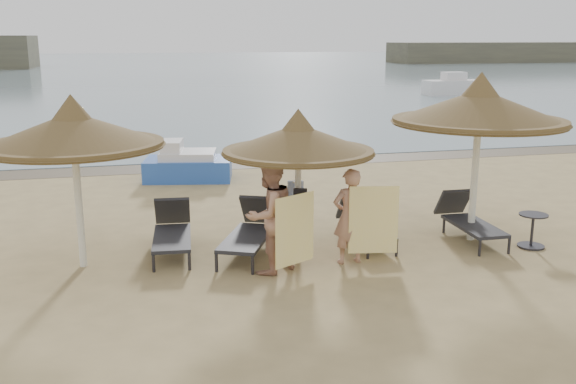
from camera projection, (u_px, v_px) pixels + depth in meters
name	position (u px, v px, depth m)	size (l,w,h in m)	color
ground	(335.00, 265.00, 11.23)	(160.00, 160.00, 0.00)	tan
sea	(155.00, 66.00, 86.76)	(200.00, 140.00, 0.03)	slate
wet_sand_strip	(244.00, 164.00, 20.10)	(200.00, 1.60, 0.01)	brown
palapa_left	(73.00, 131.00, 10.60)	(3.00, 3.00, 2.98)	white
palapa_center	(298.00, 140.00, 11.18)	(2.70, 2.70, 2.68)	white
palapa_right	(479.00, 108.00, 12.01)	(3.28, 3.28, 3.26)	white
lounger_far_left	(172.00, 230.00, 11.87)	(0.83, 2.05, 0.90)	#28272D
lounger_near_left	(251.00, 230.00, 11.81)	(1.50, 2.19, 0.94)	#28272D
lounger_near_right	(364.00, 223.00, 12.43)	(0.61, 1.84, 0.82)	#28272D
lounger_far_right	(468.00, 219.00, 12.63)	(0.70, 1.97, 0.87)	#28272D
side_table	(532.00, 232.00, 12.10)	(0.54, 0.54, 0.65)	#28272D
person_left	(269.00, 206.00, 10.63)	(1.06, 0.69, 2.29)	tan
person_right	(350.00, 209.00, 11.11)	(0.90, 0.59, 1.97)	tan
towel_left	(295.00, 230.00, 10.46)	(0.75, 0.42, 1.18)	yellow
towel_right	(374.00, 220.00, 10.99)	(0.84, 0.18, 1.20)	yellow
bag_patterned	(295.00, 191.00, 11.57)	(0.30, 0.14, 0.36)	white
bag_dark	(300.00, 198.00, 11.26)	(0.25, 0.15, 0.33)	black
pedal_boat	(187.00, 165.00, 17.84)	(2.58, 1.82, 1.10)	blue
buoy_left	(81.00, 110.00, 33.52)	(0.31, 0.31, 0.31)	yellow
buoy_right	(442.00, 106.00, 35.20)	(0.31, 0.31, 0.31)	yellow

